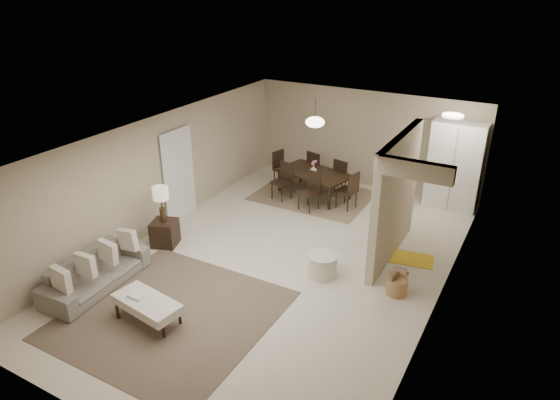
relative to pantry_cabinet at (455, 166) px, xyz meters
The scene contains 22 objects.
floor 4.88m from the pantry_cabinet, 119.52° to the right, with size 9.00×9.00×0.00m, color beige.
ceiling 4.98m from the pantry_cabinet, 119.52° to the right, with size 9.00×9.00×0.00m, color white.
back_wall 2.38m from the pantry_cabinet, behind, with size 6.00×6.00×0.00m, color tan.
left_wall 6.77m from the pantry_cabinet, 142.20° to the right, with size 9.00×9.00×0.00m, color tan.
right_wall 4.21m from the pantry_cabinet, 81.10° to the right, with size 9.00×9.00×0.00m, color tan.
partition 2.96m from the pantry_cabinet, 100.74° to the right, with size 0.15×2.50×2.50m, color tan.
doorway 6.40m from the pantry_cabinet, 146.29° to the right, with size 0.04×0.90×2.04m, color black.
pantry_cabinet is the anchor object (origin of this frame).
flush_light 1.70m from the pantry_cabinet, 93.01° to the right, with size 0.44×0.44×0.05m, color white.
living_rug 7.32m from the pantry_cabinet, 115.39° to the right, with size 3.20×3.20×0.01m, color brown.
sofa 8.15m from the pantry_cabinet, 126.26° to the right, with size 0.79×2.03×0.59m, color slate.
ottoman_bench 7.63m from the pantry_cabinet, 115.78° to the right, with size 1.23×0.70×0.42m.
side_table 6.77m from the pantry_cabinet, 134.90° to the right, with size 0.49×0.49×0.54m, color black.
table_lamp 6.73m from the pantry_cabinet, 134.90° to the right, with size 0.32×0.32×0.76m.
round_pouf 4.56m from the pantry_cabinet, 108.43° to the right, with size 0.56×0.56×0.43m, color silver.
wicker_basket 4.25m from the pantry_cabinet, 90.38° to the right, with size 0.37×0.37×0.31m, color olive.
dining_rug 3.48m from the pantry_cabinet, 162.06° to the right, with size 2.80×2.10×0.01m, color #756348.
dining_table 3.40m from the pantry_cabinet, 162.06° to the right, with size 1.81×1.01×0.64m, color black.
dining_chairs 3.37m from the pantry_cabinet, 162.06° to the right, with size 2.51×2.06×0.93m.
vase 3.33m from the pantry_cabinet, 162.06° to the right, with size 0.16×0.16×0.17m, color silver.
yellow_mat 3.05m from the pantry_cabinet, 93.00° to the right, with size 0.92×0.56×0.01m, color gold.
pendant_light 3.43m from the pantry_cabinet, 162.06° to the right, with size 0.46×0.46×0.71m.
Camera 1 is at (4.08, -7.39, 5.14)m, focal length 32.00 mm.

